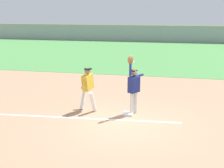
# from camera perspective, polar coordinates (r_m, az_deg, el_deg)

# --- Properties ---
(ground_plane) EXTENTS (80.11, 80.11, 0.00)m
(ground_plane) POSITION_cam_1_polar(r_m,az_deg,el_deg) (10.71, 2.32, -7.38)
(ground_plane) COLOR tan
(outfield_grass) EXTENTS (45.10, 19.14, 0.01)m
(outfield_grass) POSITION_cam_1_polar(r_m,az_deg,el_deg) (27.37, 8.22, 5.78)
(outfield_grass) COLOR #4C8C47
(outfield_grass) RESTS_ON ground_plane
(chalk_foul_line) EXTENTS (11.98, 0.97, 0.01)m
(chalk_foul_line) POSITION_cam_1_polar(r_m,az_deg,el_deg) (11.94, -17.08, -5.69)
(chalk_foul_line) COLOR white
(chalk_foul_line) RESTS_ON ground_plane
(first_base) EXTENTS (0.39, 0.39, 0.08)m
(first_base) POSITION_cam_1_polar(r_m,az_deg,el_deg) (11.49, 3.06, -5.64)
(first_base) COLOR white
(first_base) RESTS_ON ground_plane
(fielder) EXTENTS (0.57, 0.82, 2.28)m
(fielder) POSITION_cam_1_polar(r_m,az_deg,el_deg) (11.30, 4.12, -0.26)
(fielder) COLOR silver
(fielder) RESTS_ON ground_plane
(runner) EXTENTS (0.76, 0.83, 1.72)m
(runner) POSITION_cam_1_polar(r_m,az_deg,el_deg) (11.71, -4.63, -0.39)
(runner) COLOR white
(runner) RESTS_ON ground_plane
(baseball) EXTENTS (0.07, 0.07, 0.07)m
(baseball) POSITION_cam_1_polar(r_m,az_deg,el_deg) (11.13, 4.10, 4.20)
(baseball) COLOR white
(outfield_fence) EXTENTS (45.18, 0.08, 1.98)m
(outfield_fence) POSITION_cam_1_polar(r_m,az_deg,el_deg) (36.77, 9.23, 9.40)
(outfield_fence) COLOR #93999E
(outfield_fence) RESTS_ON ground_plane
(parked_car_red) EXTENTS (4.56, 2.44, 1.25)m
(parked_car_red) POSITION_cam_1_polar(r_m,az_deg,el_deg) (41.59, -2.34, 9.67)
(parked_car_red) COLOR #B21E1E
(parked_car_red) RESTS_ON ground_plane
(parked_car_tan) EXTENTS (4.56, 2.45, 1.25)m
(parked_car_tan) POSITION_cam_1_polar(r_m,az_deg,el_deg) (40.71, 4.88, 9.53)
(parked_car_tan) COLOR tan
(parked_car_tan) RESTS_ON ground_plane
(parked_car_silver) EXTENTS (4.45, 2.21, 1.25)m
(parked_car_silver) POSITION_cam_1_polar(r_m,az_deg,el_deg) (40.20, 12.33, 9.21)
(parked_car_silver) COLOR #B7B7BC
(parked_car_silver) RESTS_ON ground_plane
(parked_car_green) EXTENTS (4.41, 2.14, 1.25)m
(parked_car_green) POSITION_cam_1_polar(r_m,az_deg,el_deg) (40.78, 18.59, 8.87)
(parked_car_green) COLOR #1E6B33
(parked_car_green) RESTS_ON ground_plane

